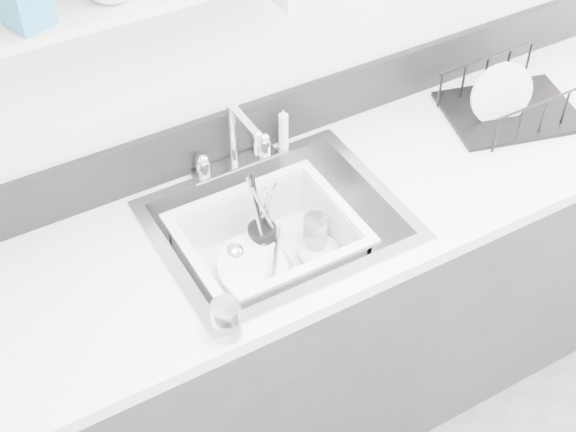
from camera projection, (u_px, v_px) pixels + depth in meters
room_shell at (569, 176)px, 1.07m from camera, size 3.50×3.00×2.60m
counter_run at (280, 330)px, 2.42m from camera, size 3.20×0.62×0.92m
backsplash at (226, 136)px, 2.23m from camera, size 3.20×0.02×0.16m
sink at (279, 245)px, 2.17m from camera, size 0.64×0.52×0.20m
faucet at (235, 152)px, 2.22m from camera, size 0.26×0.18×0.23m
side_sprayer at (283, 129)px, 2.27m from camera, size 0.03×0.03×0.14m
wall_shelf at (81, 15)px, 1.71m from camera, size 1.00×0.16×0.12m
wash_tub at (269, 250)px, 2.14m from camera, size 0.46×0.37×0.18m
plate_stack at (255, 272)px, 2.15m from camera, size 0.23×0.23×0.09m
utensil_cup at (262, 238)px, 2.19m from camera, size 0.08×0.08×0.27m
ladle at (258, 260)px, 2.16m from camera, size 0.27×0.23×0.08m
tumbler_in_tub at (315, 232)px, 2.22m from camera, size 0.08×0.08×0.10m
tumbler_counter at (226, 320)px, 1.80m from camera, size 0.09×0.09×0.10m
dish_rack at (513, 95)px, 2.40m from camera, size 0.45×0.39×0.14m
bowl_small at (318, 254)px, 2.20m from camera, size 0.14×0.14×0.04m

